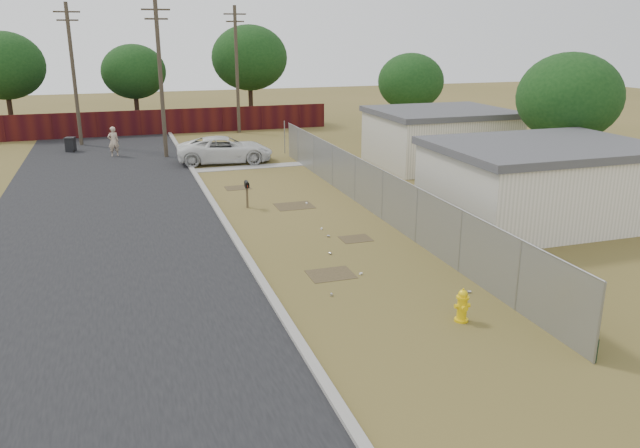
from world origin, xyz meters
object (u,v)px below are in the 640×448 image
object	(u,v)px
fire_hydrant	(462,306)
mailbox	(247,187)
pedestrian	(113,142)
pickup_truck	(225,150)
trash_bin	(70,144)

from	to	relation	value
fire_hydrant	mailbox	distance (m)	12.87
pedestrian	pickup_truck	bearing A→B (deg)	132.25
mailbox	pedestrian	bearing A→B (deg)	110.84
pedestrian	trash_bin	xyz separation A→B (m)	(-2.58, 2.42, -0.43)
pickup_truck	fire_hydrant	bearing A→B (deg)	-167.83
pedestrian	fire_hydrant	bearing A→B (deg)	92.89
pickup_truck	trash_bin	xyz separation A→B (m)	(-8.63, 6.37, -0.28)
fire_hydrant	pedestrian	size ratio (longest dim) A/B	0.51
fire_hydrant	pickup_truck	size ratio (longest dim) A/B	0.17
pickup_truck	pedestrian	xyz separation A→B (m)	(-6.05, 3.94, 0.15)
mailbox	pickup_truck	world-z (taller)	pickup_truck
fire_hydrant	mailbox	bearing A→B (deg)	103.74
fire_hydrant	pickup_truck	bearing A→B (deg)	95.80
mailbox	pickup_truck	distance (m)	9.93
pedestrian	trash_bin	bearing A→B (deg)	-57.86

